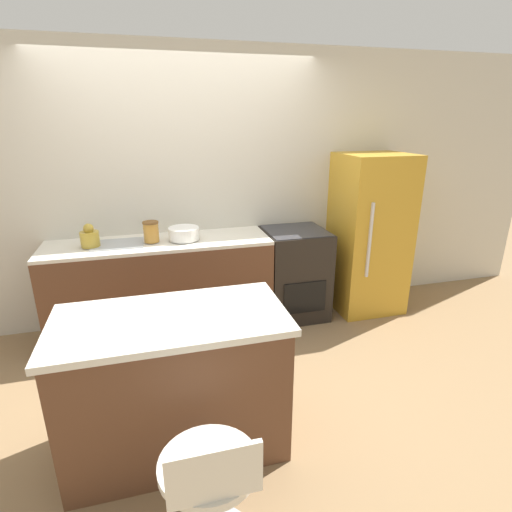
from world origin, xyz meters
The scene contains 10 objects.
ground_plane centered at (0.00, 0.00, 0.00)m, with size 14.00×14.00×0.00m, color #8E704C.
wall_back centered at (0.00, 0.64, 1.30)m, with size 8.00×0.06×2.60m.
back_counter centered at (-0.30, 0.31, 0.45)m, with size 2.01×0.59×0.91m.
kitchen_island centered at (-0.30, -1.18, 0.45)m, with size 1.31×0.67×0.90m.
oven_range centered at (1.02, 0.31, 0.45)m, with size 0.61×0.60×0.91m.
refrigerator centered at (1.82, 0.29, 0.81)m, with size 0.68×0.65×1.63m.
stool_chair centered at (-0.20, -1.89, 0.38)m, with size 0.45×0.45×0.77m.
kettle centered at (-0.87, 0.29, 0.99)m, with size 0.16×0.16×0.20m.
mixing_bowl centered at (-0.07, 0.29, 0.96)m, with size 0.28×0.28×0.11m.
canister_jar centered at (-0.36, 0.29, 1.00)m, with size 0.14×0.14×0.18m.
Camera 1 is at (-0.36, -3.24, 1.96)m, focal length 28.00 mm.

